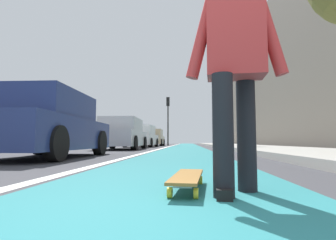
% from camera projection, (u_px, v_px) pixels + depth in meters
% --- Properties ---
extents(ground_plane, '(80.00, 80.00, 0.00)m').
position_uv_depth(ground_plane, '(184.00, 151.00, 10.41)').
color(ground_plane, '#38383D').
extents(bike_lane_paint, '(56.00, 2.17, 0.00)m').
position_uv_depth(bike_lane_paint, '(186.00, 146.00, 24.33)').
color(bike_lane_paint, '#237075').
rests_on(bike_lane_paint, ground).
extents(lane_stripe_white, '(52.00, 0.16, 0.01)m').
position_uv_depth(lane_stripe_white, '(170.00, 146.00, 20.44)').
color(lane_stripe_white, silver).
rests_on(lane_stripe_white, ground).
extents(sidewalk_curb, '(52.00, 3.20, 0.15)m').
position_uv_depth(sidewalk_curb, '(237.00, 146.00, 18.11)').
color(sidewalk_curb, '#9E9B93').
rests_on(sidewalk_curb, ground).
extents(building_facade, '(40.00, 1.20, 9.94)m').
position_uv_depth(building_facade, '(261.00, 86.00, 22.27)').
color(building_facade, '#645C52').
rests_on(building_facade, ground).
extents(skateboard, '(0.85, 0.28, 0.11)m').
position_uv_depth(skateboard, '(187.00, 178.00, 2.02)').
color(skateboard, yellow).
rests_on(skateboard, ground).
extents(skater_person, '(0.45, 0.72, 1.64)m').
position_uv_depth(skater_person, '(235.00, 62.00, 1.92)').
color(skater_person, black).
rests_on(skater_person, ground).
extents(parked_car_near, '(4.15, 1.98, 1.49)m').
position_uv_depth(parked_car_near, '(46.00, 126.00, 6.14)').
color(parked_car_near, navy).
rests_on(parked_car_near, ground).
extents(parked_car_mid, '(4.31, 1.93, 1.47)m').
position_uv_depth(parked_car_mid, '(122.00, 135.00, 12.78)').
color(parked_car_mid, '#B7B7BC').
rests_on(parked_car_mid, ground).
extents(parked_car_far, '(4.34, 1.94, 1.46)m').
position_uv_depth(parked_car_far, '(142.00, 137.00, 18.43)').
color(parked_car_far, silver).
rests_on(parked_car_far, ground).
extents(parked_car_end, '(4.21, 1.98, 1.46)m').
position_uv_depth(parked_car_end, '(153.00, 138.00, 24.05)').
color(parked_car_end, tan).
rests_on(parked_car_end, ground).
extents(traffic_light, '(0.33, 0.28, 4.38)m').
position_uv_depth(traffic_light, '(168.00, 112.00, 24.21)').
color(traffic_light, '#2D2D2D').
rests_on(traffic_light, ground).
extents(pedestrian_distant, '(0.48, 0.74, 1.70)m').
position_uv_depth(pedestrian_distant, '(248.00, 128.00, 12.16)').
color(pedestrian_distant, brown).
rests_on(pedestrian_distant, ground).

